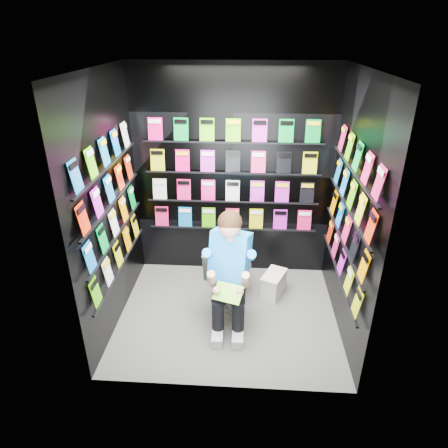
{
  "coord_description": "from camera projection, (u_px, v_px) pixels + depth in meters",
  "views": [
    {
      "loc": [
        0.19,
        -3.57,
        2.9
      ],
      "look_at": [
        -0.05,
        0.15,
        1.07
      ],
      "focal_mm": 32.0,
      "sensor_mm": 36.0,
      "label": 1
    }
  ],
  "objects": [
    {
      "name": "wall_left",
      "position": [
        109.0,
        207.0,
        3.99
      ],
      "size": [
        0.04,
        2.0,
        2.6
      ],
      "primitive_type": "cube",
      "color": "black",
      "rests_on": "floor"
    },
    {
      "name": "wall_front",
      "position": [
        221.0,
        264.0,
        3.02
      ],
      "size": [
        2.4,
        0.04,
        2.6
      ],
      "primitive_type": "cube",
      "color": "black",
      "rests_on": "floor"
    },
    {
      "name": "held_comic",
      "position": [
        228.0,
        293.0,
        3.89
      ],
      "size": [
        0.32,
        0.24,
        0.12
      ],
      "primitive_type": "cube",
      "rotation": [
        -0.96,
        0.0,
        -0.31
      ],
      "color": "green",
      "rests_on": "reader"
    },
    {
      "name": "comics_right",
      "position": [
        349.0,
        212.0,
        3.85
      ],
      "size": [
        0.06,
        1.7,
        1.37
      ],
      "primitive_type": null,
      "color": "#D41B60",
      "rests_on": "wall_right"
    },
    {
      "name": "longbox",
      "position": [
        273.0,
        285.0,
        4.79
      ],
      "size": [
        0.32,
        0.4,
        0.26
      ],
      "primitive_type": "cube",
      "rotation": [
        0.0,
        0.0,
        -0.42
      ],
      "color": "silver",
      "rests_on": "floor"
    },
    {
      "name": "comics_back",
      "position": [
        233.0,
        176.0,
        4.78
      ],
      "size": [
        2.1,
        0.06,
        1.37
      ],
      "primitive_type": null,
      "color": "#D41B60",
      "rests_on": "wall_back"
    },
    {
      "name": "floor",
      "position": [
        228.0,
        315.0,
        4.49
      ],
      "size": [
        2.4,
        2.4,
        0.0
      ],
      "primitive_type": "plane",
      "color": "#595956",
      "rests_on": "ground"
    },
    {
      "name": "comics_left",
      "position": [
        112.0,
        206.0,
        3.98
      ],
      "size": [
        0.06,
        1.7,
        1.37
      ],
      "primitive_type": null,
      "color": "#D41B60",
      "rests_on": "wall_left"
    },
    {
      "name": "ceiling",
      "position": [
        229.0,
        68.0,
        3.34
      ],
      "size": [
        2.4,
        2.4,
        0.0
      ],
      "primitive_type": "plane",
      "color": "white",
      "rests_on": "floor"
    },
    {
      "name": "wall_back",
      "position": [
        233.0,
        176.0,
        4.81
      ],
      "size": [
        2.4,
        0.04,
        2.6
      ],
      "primitive_type": "cube",
      "color": "black",
      "rests_on": "floor"
    },
    {
      "name": "wall_right",
      "position": [
        352.0,
        213.0,
        3.85
      ],
      "size": [
        0.04,
        2.0,
        2.6
      ],
      "primitive_type": "cube",
      "color": "black",
      "rests_on": "floor"
    },
    {
      "name": "toilet",
      "position": [
        231.0,
        271.0,
        4.64
      ],
      "size": [
        0.63,
        0.84,
        0.73
      ],
      "primitive_type": "imported",
      "rotation": [
        0.0,
        0.0,
        2.83
      ],
      "color": "white",
      "rests_on": "floor"
    },
    {
      "name": "longbox_lid",
      "position": [
        274.0,
        275.0,
        4.72
      ],
      "size": [
        0.34,
        0.42,
        0.03
      ],
      "primitive_type": "cube",
      "rotation": [
        0.0,
        0.0,
        -0.42
      ],
      "color": "silver",
      "rests_on": "longbox"
    },
    {
      "name": "reader",
      "position": [
        230.0,
        257.0,
        4.12
      ],
      "size": [
        0.76,
        0.92,
        1.45
      ],
      "primitive_type": null,
      "rotation": [
        0.0,
        0.0,
        -0.31
      ],
      "color": "blue",
      "rests_on": "toilet"
    }
  ]
}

